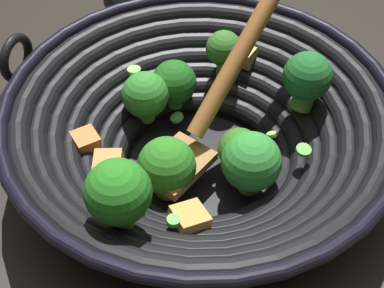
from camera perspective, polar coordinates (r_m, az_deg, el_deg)
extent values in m
plane|color=#28231E|center=(0.64, 0.79, -2.69)|extent=(4.00, 4.00, 0.00)
cylinder|color=black|center=(0.63, 0.79, -2.40)|extent=(0.15, 0.15, 0.01)
torus|color=black|center=(0.62, 0.81, -1.44)|extent=(0.21, 0.21, 0.02)
torus|color=black|center=(0.61, 0.82, -0.77)|extent=(0.24, 0.24, 0.02)
torus|color=black|center=(0.61, 0.83, -0.08)|extent=(0.27, 0.27, 0.02)
torus|color=black|center=(0.60, 0.84, 0.63)|extent=(0.29, 0.29, 0.02)
torus|color=black|center=(0.59, 0.85, 1.36)|extent=(0.32, 0.32, 0.02)
torus|color=black|center=(0.58, 0.86, 2.11)|extent=(0.35, 0.35, 0.02)
torus|color=black|center=(0.58, 0.87, 2.88)|extent=(0.38, 0.38, 0.02)
torus|color=black|center=(0.57, 0.88, 3.67)|extent=(0.40, 0.40, 0.01)
torus|color=black|center=(0.65, -16.82, 8.08)|extent=(0.04, 0.05, 0.05)
cylinder|color=#579C36|center=(0.68, -1.72, 4.30)|extent=(0.02, 0.02, 0.02)
sphere|color=#20641D|center=(0.66, -1.77, 6.06)|extent=(0.05, 0.05, 0.05)
cylinder|color=#70A444|center=(0.63, 10.83, 4.32)|extent=(0.03, 0.03, 0.03)
sphere|color=#216B2D|center=(0.61, 11.24, 6.55)|extent=(0.05, 0.05, 0.05)
cylinder|color=#6EA94C|center=(0.66, -4.47, 2.96)|extent=(0.03, 0.03, 0.02)
sphere|color=#358F30|center=(0.64, -4.62, 4.83)|extent=(0.05, 0.05, 0.05)
cylinder|color=#5C8D36|center=(0.62, 4.48, -2.38)|extent=(0.02, 0.03, 0.02)
sphere|color=#377321|center=(0.59, 4.65, -0.51)|extent=(0.04, 0.04, 0.04)
cylinder|color=#64A749|center=(0.68, 3.03, 7.46)|extent=(0.02, 0.02, 0.02)
sphere|color=#38792E|center=(0.66, 3.13, 9.35)|extent=(0.04, 0.04, 0.04)
cylinder|color=#7DB55B|center=(0.60, -2.39, -4.20)|extent=(0.03, 0.03, 0.02)
sphere|color=#308522|center=(0.57, -2.49, -2.15)|extent=(0.06, 0.06, 0.06)
cylinder|color=olive|center=(0.59, 5.60, -3.76)|extent=(0.03, 0.03, 0.01)
sphere|color=green|center=(0.57, 5.83, -1.73)|extent=(0.06, 0.06, 0.06)
cylinder|color=#74A146|center=(0.50, -6.91, -7.12)|extent=(0.02, 0.03, 0.02)
sphere|color=#298622|center=(0.48, -7.27, -4.70)|extent=(0.06, 0.06, 0.06)
cube|color=tan|center=(0.68, 5.24, 8.52)|extent=(0.03, 0.03, 0.02)
cube|color=gold|center=(0.54, -0.33, -7.83)|extent=(0.03, 0.04, 0.04)
cube|color=#CA7535|center=(0.54, -5.94, -5.61)|extent=(0.04, 0.03, 0.03)
cube|color=#C46A28|center=(0.60, -10.37, 0.06)|extent=(0.03, 0.03, 0.03)
cube|color=#D08D43|center=(0.57, -8.12, -2.29)|extent=(0.04, 0.04, 0.03)
cylinder|color=#99D166|center=(0.66, -5.70, 7.19)|extent=(0.02, 0.02, 0.01)
cylinder|color=#99D166|center=(0.63, 7.83, 0.94)|extent=(0.01, 0.01, 0.01)
cylinder|color=#6BC651|center=(0.66, -1.49, 2.61)|extent=(0.02, 0.02, 0.01)
cylinder|color=#6BC651|center=(0.58, 10.87, -0.58)|extent=(0.02, 0.02, 0.01)
cylinder|color=#6BC651|center=(0.52, -1.80, -7.50)|extent=(0.01, 0.01, 0.01)
cube|color=#9E6B38|center=(0.58, -1.45, -2.08)|extent=(0.07, 0.08, 0.01)
cylinder|color=#A76730|center=(0.60, 5.85, 10.77)|extent=(0.09, 0.19, 0.15)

